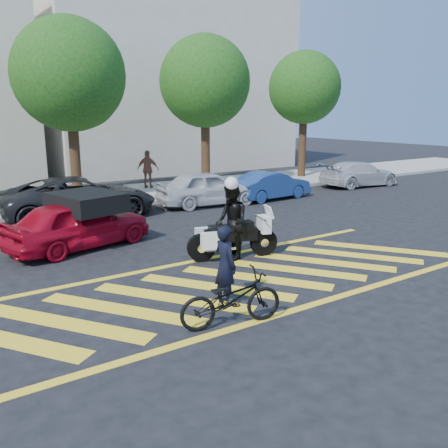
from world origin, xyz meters
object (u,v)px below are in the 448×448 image
parked_mid_left (80,197)px  parked_mid_right (208,188)px  officer_bike (225,265)px  officer_moto (231,222)px  police_motorcycle (232,237)px  parked_far_right (359,174)px  red_convertible (79,224)px  bicycle (231,299)px  parked_right (271,185)px

parked_mid_left → parked_mid_right: (5.13, -0.57, -0.04)m
officer_bike → officer_moto: 3.03m
officer_bike → parked_mid_left: (0.04, 9.56, -0.06)m
police_motorcycle → officer_moto: officer_moto is taller
parked_far_right → parked_mid_left: bearing=93.6°
officer_moto → red_convertible: (-3.01, 3.24, -0.30)m
bicycle → officer_moto: size_ratio=0.96×
officer_bike → parked_mid_right: (5.17, 8.99, -0.09)m
officer_bike → parked_mid_left: bearing=-1.7°
officer_bike → police_motorcycle: bearing=-38.5°
parked_mid_left → officer_bike: bearing=-177.0°
bicycle → parked_mid_left: 10.46m
police_motorcycle → parked_right: (6.44, 6.24, 0.02)m
officer_moto → red_convertible: size_ratio=0.49×
officer_moto → parked_mid_right: 7.39m
police_motorcycle → parked_far_right: 14.27m
bicycle → red_convertible: (-0.73, 6.55, 0.20)m
parked_right → officer_moto: bearing=130.2°
officer_moto → police_motorcycle: bearing=137.4°
red_convertible → parked_mid_left: 4.09m
officer_bike → bicycle: officer_bike is taller
officer_moto → parked_right: 9.00m
bicycle → parked_right: 12.95m
red_convertible → police_motorcycle: bearing=-151.2°
officer_bike → red_convertible: officer_bike is taller
parked_right → red_convertible: bearing=103.8°
parked_far_right → officer_bike: bearing=127.6°
parked_mid_left → parked_far_right: parked_mid_left is taller
police_motorcycle → parked_far_right: parked_far_right is taller
police_motorcycle → parked_right: size_ratio=0.65×
bicycle → officer_moto: 4.05m
officer_moto → parked_mid_right: (3.36, 6.57, -0.28)m
red_convertible → parked_mid_right: size_ratio=0.98×
red_convertible → parked_right: (9.47, 3.01, -0.09)m
officer_bike → parked_mid_right: size_ratio=0.39×
bicycle → parked_mid_left: (0.51, 10.44, 0.25)m
parked_mid_right → parked_right: size_ratio=1.13×
bicycle → police_motorcycle: police_motorcycle is taller
police_motorcycle → parked_mid_right: parked_mid_right is taller
bicycle → parked_far_right: (14.93, 9.95, 0.14)m
parked_mid_right → bicycle: bearing=157.7°
police_motorcycle → bicycle: bearing=-108.6°
bicycle → red_convertible: bearing=18.8°
police_motorcycle → parked_mid_left: parked_mid_left is taller
officer_bike → parked_right: size_ratio=0.44×
red_convertible → bicycle: bearing=172.1°
bicycle → parked_mid_right: bearing=-17.3°
red_convertible → parked_mid_right: 7.19m
parked_mid_left → parked_right: 8.28m
bicycle → officer_moto: (2.28, 3.30, 0.50)m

